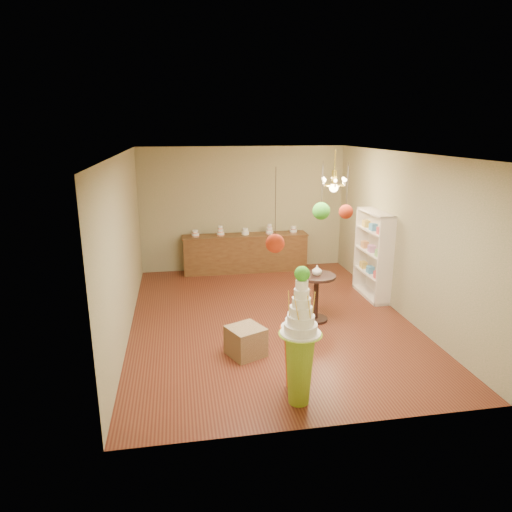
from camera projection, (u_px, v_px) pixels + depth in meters
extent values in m
plane|color=#582617|center=(269.00, 318.00, 8.48)|extent=(6.50, 6.50, 0.00)
plane|color=white|center=(270.00, 153.00, 7.66)|extent=(6.50, 6.50, 0.00)
cube|color=gray|center=(243.00, 209.00, 11.15)|extent=(5.00, 0.04, 3.00)
cube|color=gray|center=(329.00, 309.00, 4.99)|extent=(5.00, 0.04, 3.00)
cube|color=gray|center=(124.00, 246.00, 7.66)|extent=(0.04, 6.50, 3.00)
cube|color=gray|center=(401.00, 235.00, 8.48)|extent=(0.04, 6.50, 3.00)
cone|color=#8BB428|center=(299.00, 369.00, 5.76)|extent=(0.46, 0.46, 0.95)
cylinder|color=white|center=(300.00, 333.00, 5.63)|extent=(0.61, 0.61, 0.03)
cylinder|color=white|center=(301.00, 328.00, 5.61)|extent=(0.50, 0.50, 0.11)
cylinder|color=white|center=(301.00, 319.00, 5.58)|extent=(0.41, 0.41, 0.11)
cylinder|color=white|center=(301.00, 311.00, 5.55)|extent=(0.34, 0.34, 0.11)
cylinder|color=white|center=(301.00, 302.00, 5.52)|extent=(0.28, 0.28, 0.11)
cylinder|color=white|center=(302.00, 293.00, 5.49)|extent=(0.23, 0.23, 0.11)
cylinder|color=white|center=(302.00, 285.00, 5.46)|extent=(0.19, 0.19, 0.11)
sphere|color=green|center=(302.00, 274.00, 5.42)|extent=(0.19, 0.19, 0.19)
cone|color=#CC5217|center=(296.00, 357.00, 6.14)|extent=(0.44, 0.44, 0.86)
cylinder|color=white|center=(297.00, 327.00, 6.02)|extent=(0.53, 0.53, 0.03)
cylinder|color=white|center=(297.00, 323.00, 6.01)|extent=(0.40, 0.40, 0.10)
cylinder|color=white|center=(297.00, 316.00, 5.98)|extent=(0.32, 0.32, 0.10)
cylinder|color=white|center=(297.00, 309.00, 5.96)|extent=(0.25, 0.25, 0.10)
sphere|color=yellow|center=(297.00, 302.00, 5.93)|extent=(0.14, 0.14, 0.14)
cube|color=#8B6F4C|center=(246.00, 341.00, 7.06)|extent=(0.67, 0.67, 0.46)
cube|color=brown|center=(245.00, 253.00, 11.17)|extent=(3.00, 0.50, 0.90)
cube|color=brown|center=(245.00, 235.00, 11.05)|extent=(3.04, 0.54, 0.03)
cylinder|color=white|center=(195.00, 233.00, 10.83)|extent=(0.18, 0.18, 0.16)
cylinder|color=white|center=(220.00, 231.00, 10.91)|extent=(0.18, 0.18, 0.24)
cylinder|color=white|center=(245.00, 231.00, 11.02)|extent=(0.18, 0.18, 0.16)
cylinder|color=white|center=(269.00, 229.00, 11.11)|extent=(0.18, 0.18, 0.24)
cylinder|color=white|center=(293.00, 230.00, 11.22)|extent=(0.18, 0.18, 0.16)
cube|color=white|center=(380.00, 254.00, 9.40)|extent=(0.04, 1.20, 1.80)
cube|color=white|center=(371.00, 273.00, 9.48)|extent=(0.30, 1.14, 0.03)
cube|color=white|center=(372.00, 252.00, 9.36)|extent=(0.30, 1.14, 0.03)
cube|color=white|center=(374.00, 231.00, 9.24)|extent=(0.30, 1.14, 0.03)
cylinder|color=black|center=(315.00, 319.00, 8.39)|extent=(0.58, 0.58, 0.05)
cylinder|color=black|center=(316.00, 298.00, 8.28)|extent=(0.12, 0.12, 0.85)
cylinder|color=black|center=(317.00, 276.00, 8.17)|extent=(0.87, 0.87, 0.05)
imported|color=white|center=(317.00, 270.00, 8.14)|extent=(0.20, 0.20, 0.18)
cylinder|color=#393129|center=(275.00, 206.00, 5.12)|extent=(0.01, 0.01, 0.87)
sphere|color=#AE2B12|center=(275.00, 243.00, 5.24)|extent=(0.22, 0.22, 0.22)
cylinder|color=#393129|center=(322.00, 186.00, 5.94)|extent=(0.01, 0.01, 0.65)
sphere|color=green|center=(321.00, 211.00, 6.02)|extent=(0.23, 0.23, 0.23)
cylinder|color=#393129|center=(347.00, 187.00, 5.78)|extent=(0.01, 0.01, 0.63)
sphere|color=#AE2B12|center=(346.00, 212.00, 5.87)|extent=(0.18, 0.18, 0.18)
cylinder|color=#E4CB50|center=(335.00, 163.00, 9.06)|extent=(0.02, 0.02, 0.50)
cylinder|color=#E4CB50|center=(334.00, 178.00, 9.14)|extent=(0.10, 0.10, 0.30)
sphere|color=#FFD08C|center=(334.00, 188.00, 9.19)|extent=(0.18, 0.18, 0.18)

